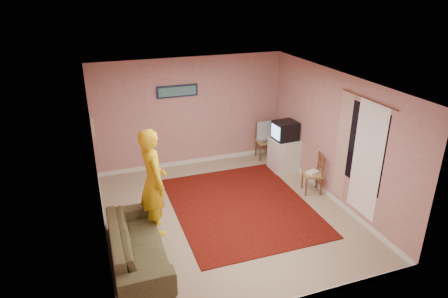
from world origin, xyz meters
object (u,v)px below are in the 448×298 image
object	(u,v)px
chair_b	(313,169)
person	(153,182)
crt_tv	(285,131)
sofa	(137,243)
chair_a	(265,137)
tv_cabinet	(284,154)

from	to	relation	value
chair_b	person	size ratio (longest dim) A/B	0.24
crt_tv	person	xyz separation A→B (m)	(-3.31, -1.48, -0.01)
sofa	chair_a	bearing A→B (deg)	-49.94
person	chair_a	bearing A→B (deg)	-61.08
tv_cabinet	chair_b	bearing A→B (deg)	-87.59
crt_tv	person	size ratio (longest dim) A/B	0.28
chair_b	person	xyz separation A→B (m)	(-3.37, -0.29, 0.44)
chair_a	crt_tv	bearing A→B (deg)	-76.50
sofa	chair_b	bearing A→B (deg)	-74.35
sofa	person	world-z (taller)	person
chair_a	person	world-z (taller)	person
tv_cabinet	crt_tv	bearing A→B (deg)	-176.62
crt_tv	chair_b	distance (m)	1.28
chair_a	chair_b	xyz separation A→B (m)	(0.18, -1.96, -0.03)
person	chair_b	bearing A→B (deg)	-91.40
tv_cabinet	sofa	distance (m)	4.36
tv_cabinet	chair_b	distance (m)	1.20
chair_a	person	size ratio (longest dim) A/B	0.26
tv_cabinet	sofa	size ratio (longest dim) A/B	0.37
crt_tv	chair_a	bearing A→B (deg)	95.70
tv_cabinet	chair_a	size ratio (longest dim) A/B	1.54
tv_cabinet	person	world-z (taller)	person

